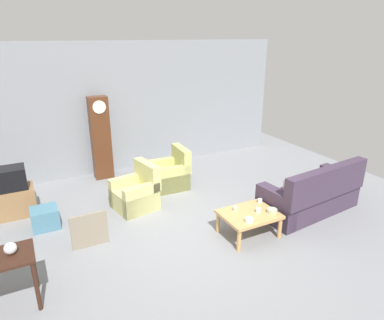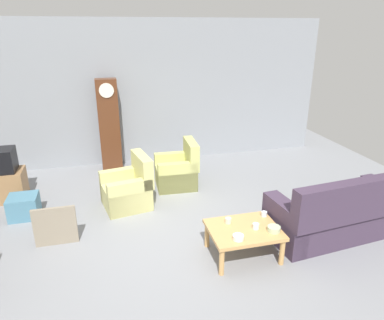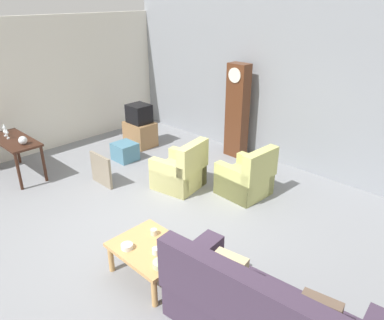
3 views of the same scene
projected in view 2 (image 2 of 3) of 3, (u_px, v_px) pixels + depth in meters
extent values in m
plane|color=gray|center=(181.00, 240.00, 5.28)|extent=(10.40, 10.40, 0.00)
cube|color=gray|center=(146.00, 93.00, 7.97)|extent=(8.40, 0.16, 3.20)
cube|color=#423347|center=(335.00, 220.00, 5.38)|extent=(2.17, 1.04, 0.44)
cube|color=#423347|center=(358.00, 200.00, 4.88)|extent=(2.11, 0.41, 0.60)
cube|color=#423347|center=(383.00, 203.00, 5.64)|extent=(0.32, 0.86, 0.68)
cube|color=#423347|center=(284.00, 224.00, 5.04)|extent=(0.32, 0.86, 0.68)
cube|color=brown|center=(361.00, 191.00, 5.44)|extent=(0.38, 0.18, 0.36)
cube|color=#C6B284|center=(310.00, 200.00, 5.13)|extent=(0.37, 0.18, 0.36)
cube|color=#CCC67A|center=(126.00, 196.00, 6.21)|extent=(0.89, 0.89, 0.40)
cube|color=#CCC67A|center=(142.00, 169.00, 6.17)|extent=(0.32, 0.78, 0.52)
cube|color=#CCC67A|center=(121.00, 184.00, 6.43)|extent=(0.78, 0.30, 0.60)
cube|color=#CCC67A|center=(130.00, 198.00, 5.92)|extent=(0.78, 0.30, 0.60)
cube|color=#C0C16E|center=(176.00, 176.00, 7.02)|extent=(0.79, 0.79, 0.40)
cube|color=#C0C16E|center=(191.00, 154.00, 6.92)|extent=(0.21, 0.77, 0.52)
cube|color=#C0C16E|center=(173.00, 166.00, 7.26)|extent=(0.77, 0.19, 0.60)
cube|color=#C0C16E|center=(178.00, 178.00, 6.71)|extent=(0.77, 0.19, 0.60)
cube|color=tan|center=(244.00, 230.00, 4.79)|extent=(0.96, 0.76, 0.05)
cylinder|color=tan|center=(222.00, 262.00, 4.47)|extent=(0.07, 0.07, 0.38)
cylinder|color=tan|center=(282.00, 252.00, 4.67)|extent=(0.07, 0.07, 0.38)
cylinder|color=tan|center=(207.00, 235.00, 5.06)|extent=(0.07, 0.07, 0.38)
cylinder|color=tan|center=(261.00, 227.00, 5.26)|extent=(0.07, 0.07, 0.38)
cube|color=#562D19|center=(109.00, 125.00, 7.62)|extent=(0.44, 0.28, 2.00)
cylinder|color=silver|center=(106.00, 90.00, 7.20)|extent=(0.30, 0.02, 0.30)
cube|color=#997047|center=(5.00, 186.00, 6.42)|extent=(0.68, 0.52, 0.56)
cube|color=black|center=(0.00, 161.00, 6.24)|extent=(0.48, 0.44, 0.42)
cube|color=gray|center=(55.00, 226.00, 5.07)|extent=(0.60, 0.05, 0.60)
cube|color=teal|center=(24.00, 207.00, 5.86)|extent=(0.47, 0.44, 0.38)
cylinder|color=white|center=(256.00, 226.00, 4.75)|extent=(0.09, 0.09, 0.08)
cylinder|color=silver|center=(264.00, 214.00, 5.07)|extent=(0.08, 0.08, 0.07)
cylinder|color=beige|center=(228.00, 220.00, 4.89)|extent=(0.09, 0.09, 0.08)
cylinder|color=white|center=(238.00, 237.00, 4.51)|extent=(0.15, 0.15, 0.06)
cylinder|color=#B2C69E|center=(274.00, 229.00, 4.70)|extent=(0.18, 0.18, 0.07)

